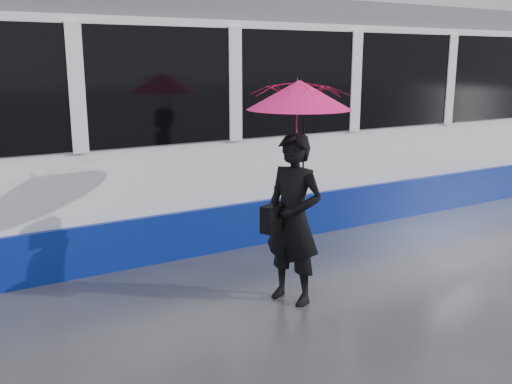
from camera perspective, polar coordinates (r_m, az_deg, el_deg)
ground at (r=6.22m, az=-7.71°, el=-10.88°), size 90.00×90.00×0.00m
rails at (r=8.43m, az=-14.41°, el=-4.61°), size 34.00×1.51×0.02m
tram at (r=8.07m, az=-15.84°, el=6.36°), size 26.00×2.56×3.35m
woman at (r=5.93m, az=3.75°, el=-2.74°), size 0.65×0.77×1.80m
umbrella at (r=5.76m, az=4.32°, el=7.63°), size 1.38×1.38×1.21m
handbag at (r=5.82m, az=1.85°, el=-2.58°), size 0.35×0.25×0.46m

